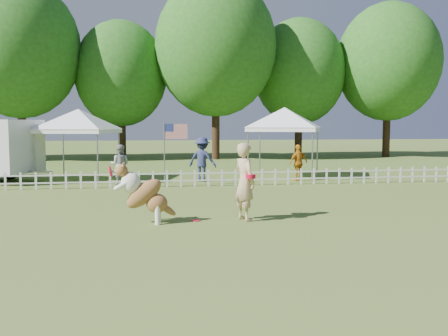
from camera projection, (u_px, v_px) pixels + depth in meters
name	position (u px, v px, depth m)	size (l,w,h in m)	color
ground	(215.00, 225.00, 11.13)	(120.00, 120.00, 0.00)	#3A571B
picket_fence	(188.00, 178.00, 17.99)	(22.00, 0.08, 0.60)	silver
handler	(245.00, 182.00, 11.62)	(0.66, 0.44, 1.82)	tan
dog	(145.00, 194.00, 11.22)	(1.33, 0.44, 1.37)	brown
frisbee_on_turf	(195.00, 220.00, 11.61)	(0.22, 0.22, 0.02)	red
canopy_tent_left	(79.00, 145.00, 20.14)	(2.71, 2.71, 2.80)	white
canopy_tent_right	(284.00, 143.00, 21.01)	(2.80, 2.80, 2.89)	white
flag_pole	(164.00, 155.00, 17.81)	(0.89, 0.09, 2.31)	gray
spectator_a	(120.00, 165.00, 18.65)	(0.72, 0.56, 1.49)	#96959A
spectator_b	(202.00, 159.00, 19.62)	(1.13, 0.65, 1.75)	navy
spectator_c	(298.00, 163.00, 19.83)	(0.85, 0.35, 1.44)	#C37716
tree_left	(20.00, 63.00, 30.36)	(7.40, 7.40, 12.00)	#235317
tree_center_left	(121.00, 83.00, 32.38)	(6.00, 6.00, 9.80)	#235317
tree_center_right	(216.00, 60.00, 31.71)	(7.60, 7.60, 12.60)	#235317
tree_right	(299.00, 81.00, 34.22)	(6.20, 6.20, 10.40)	#235317
tree_far_right	(388.00, 74.00, 34.13)	(7.00, 7.00, 11.40)	#235317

